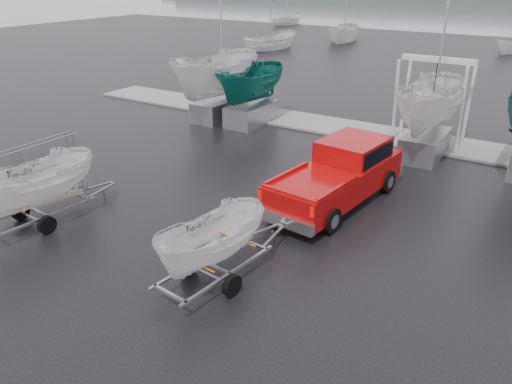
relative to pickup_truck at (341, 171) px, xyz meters
name	(u,v)px	position (x,y,z in m)	size (l,w,h in m)	color
ground_plane	(148,214)	(-5.16, -4.66, -1.11)	(120.00, 120.00, 0.00)	black
dock	(314,123)	(-5.16, 8.34, -1.06)	(30.00, 3.00, 0.12)	gray
pickup_truck	(341,171)	(0.00, 0.00, 0.00)	(2.92, 6.63, 2.14)	#9F0808
trailer_hitched	(212,203)	(-0.75, -6.70, 1.26)	(1.84, 3.71, 4.34)	gray
trailer_parked	(25,145)	(-7.67, -7.15, 1.66)	(1.88, 3.69, 5.11)	gray
boat_hoist	(434,89)	(0.94, 8.34, 1.56)	(3.30, 2.18, 4.12)	silver
keelboat_0	(216,43)	(-10.18, 6.34, 3.05)	(2.62, 3.20, 10.79)	gray
keelboat_1	(251,64)	(-8.09, 6.54, 2.14)	(2.08, 3.20, 6.63)	gray
keelboat_2	(436,71)	(1.34, 6.34, 2.71)	(2.41, 3.20, 10.58)	gray
mast_rack_0	(15,150)	(-14.16, -3.66, -0.76)	(0.56, 6.50, 0.06)	gray
moored_boat_0	(270,49)	(-21.40, 30.85, -1.11)	(3.27, 3.31, 11.49)	silver
moored_boat_1	(344,41)	(-17.46, 41.22, -1.11)	(3.49, 3.56, 11.98)	silver
moored_boat_4	(287,25)	(-32.09, 53.75, -1.11)	(2.81, 2.86, 11.01)	silver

